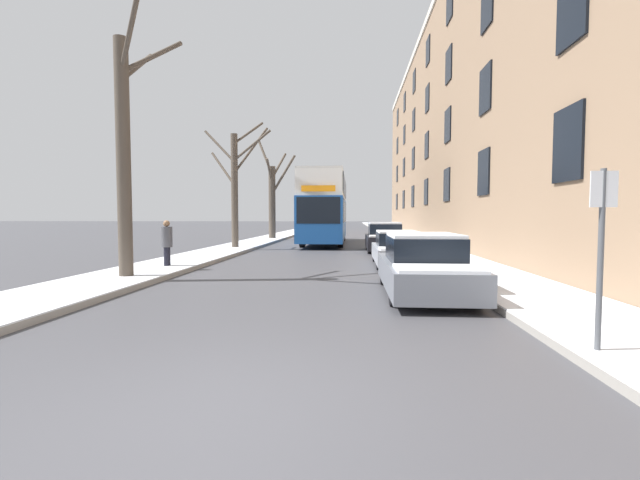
% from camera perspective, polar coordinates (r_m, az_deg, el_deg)
% --- Properties ---
extents(ground_plane, '(320.00, 320.00, 0.00)m').
position_cam_1_polar(ground_plane, '(4.44, -13.70, -20.99)').
color(ground_plane, '#424247').
extents(sidewalk_left, '(2.47, 130.00, 0.16)m').
position_cam_1_polar(sidewalk_left, '(57.25, -2.22, 1.40)').
color(sidewalk_left, gray).
rests_on(sidewalk_left, ground).
extents(sidewalk_right, '(2.47, 130.00, 0.16)m').
position_cam_1_polar(sidewalk_right, '(57.02, 8.33, 1.36)').
color(sidewalk_right, gray).
rests_on(sidewalk_right, ground).
extents(terrace_facade_right, '(9.10, 52.73, 16.16)m').
position_cam_1_polar(terrace_facade_right, '(32.81, 22.12, 13.93)').
color(terrace_facade_right, '#8C7056').
rests_on(terrace_facade_right, ground).
extents(bare_tree_left_0, '(1.41, 2.89, 7.34)m').
position_cam_1_polar(bare_tree_left_0, '(13.22, -24.53, 10.91)').
color(bare_tree_left_0, '#4C4238').
rests_on(bare_tree_left_0, ground).
extents(bare_tree_left_1, '(4.13, 2.12, 7.03)m').
position_cam_1_polar(bare_tree_left_1, '(23.84, -11.22, 7.44)').
color(bare_tree_left_1, '#4C4238').
rests_on(bare_tree_left_1, ground).
extents(bare_tree_left_2, '(3.33, 3.59, 7.97)m').
position_cam_1_polar(bare_tree_left_2, '(33.37, -6.34, 5.90)').
color(bare_tree_left_2, '#4C4238').
rests_on(bare_tree_left_2, ground).
extents(double_decker_bus, '(2.62, 11.64, 4.51)m').
position_cam_1_polar(double_decker_bus, '(28.49, 0.70, 4.62)').
color(double_decker_bus, '#194C99').
rests_on(double_decker_bus, ground).
extents(parked_car_0, '(1.83, 4.59, 1.41)m').
position_cam_1_polar(parked_car_0, '(10.26, 13.66, -3.44)').
color(parked_car_0, slate).
rests_on(parked_car_0, ground).
extents(parked_car_1, '(1.69, 4.50, 1.28)m').
position_cam_1_polar(parked_car_1, '(16.08, 10.26, -1.23)').
color(parked_car_1, '#9EA3AD').
rests_on(parked_car_1, ground).
extents(parked_car_2, '(1.85, 4.46, 1.52)m').
position_cam_1_polar(parked_car_2, '(22.37, 8.59, 0.25)').
color(parked_car_2, black).
rests_on(parked_car_2, ground).
extents(pedestrian_left_sidewalk, '(0.37, 0.37, 1.69)m').
position_cam_1_polar(pedestrian_left_sidewalk, '(15.30, -19.75, -0.36)').
color(pedestrian_left_sidewalk, black).
rests_on(pedestrian_left_sidewalk, ground).
extents(street_sign_post, '(0.32, 0.07, 2.39)m').
position_cam_1_polar(street_sign_post, '(6.26, 33.36, -1.32)').
color(street_sign_post, '#4C4F54').
rests_on(street_sign_post, ground).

